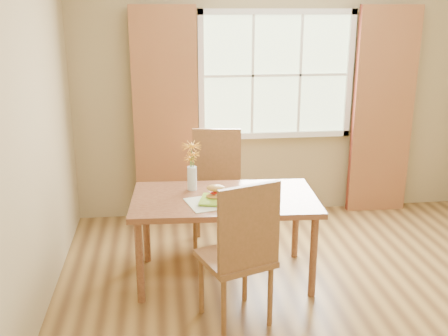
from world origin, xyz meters
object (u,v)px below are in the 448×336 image
chair_far (216,182)px  water_glass (259,193)px  dining_table (224,205)px  chair_near (242,249)px  flower_vase (192,161)px  croissant_sandwich (216,192)px

chair_far → water_glass: size_ratio=8.76×
dining_table → chair_near: (0.03, -0.71, -0.05)m
water_glass → flower_vase: (-0.51, 0.31, 0.19)m
dining_table → croissant_sandwich: croissant_sandwich is taller
croissant_sandwich → flower_vase: flower_vase is taller
chair_far → croissant_sandwich: (-0.09, -0.79, 0.19)m
chair_far → croissant_sandwich: 0.82m
dining_table → water_glass: size_ratio=12.17×
chair_near → flower_vase: (-0.28, 0.91, 0.37)m
chair_near → water_glass: (0.23, 0.60, 0.18)m
chair_far → water_glass: 0.88m
chair_far → water_glass: bearing=-64.3°
chair_near → water_glass: size_ratio=8.72×
water_glass → croissant_sandwich: bearing=174.9°
flower_vase → chair_far: bearing=63.1°
dining_table → flower_vase: 0.45m
dining_table → chair_far: bearing=91.9°
flower_vase → dining_table: bearing=-39.9°
dining_table → chair_near: bearing=-84.3°
dining_table → chair_near: size_ratio=1.40×
dining_table → chair_far: chair_far is taller
dining_table → water_glass: 0.32m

